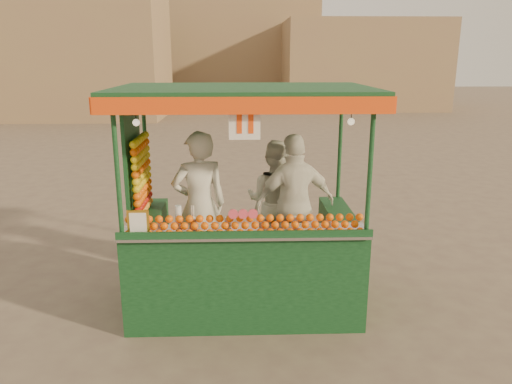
{
  "coord_description": "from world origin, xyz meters",
  "views": [
    {
      "loc": [
        -0.2,
        -5.76,
        2.97
      ],
      "look_at": [
        -0.01,
        -0.06,
        1.4
      ],
      "focal_mm": 34.43,
      "sensor_mm": 36.0,
      "label": 1
    }
  ],
  "objects_px": {
    "vendor_middle": "(275,201)",
    "vendor_right": "(295,204)",
    "vendor_left": "(200,206)",
    "juice_cart": "(238,240)"
  },
  "relations": [
    {
      "from": "juice_cart",
      "to": "vendor_middle",
      "type": "bearing_deg",
      "value": 56.16
    },
    {
      "from": "vendor_left",
      "to": "vendor_right",
      "type": "height_order",
      "value": "vendor_left"
    },
    {
      "from": "juice_cart",
      "to": "vendor_left",
      "type": "height_order",
      "value": "juice_cart"
    },
    {
      "from": "juice_cart",
      "to": "vendor_middle",
      "type": "xyz_separation_m",
      "value": [
        0.49,
        0.73,
        0.27
      ]
    },
    {
      "from": "vendor_left",
      "to": "vendor_middle",
      "type": "xyz_separation_m",
      "value": [
        0.96,
        0.49,
        -0.1
      ]
    },
    {
      "from": "vendor_middle",
      "to": "vendor_right",
      "type": "height_order",
      "value": "vendor_right"
    },
    {
      "from": "vendor_right",
      "to": "juice_cart",
      "type": "bearing_deg",
      "value": 12.95
    },
    {
      "from": "juice_cart",
      "to": "vendor_right",
      "type": "height_order",
      "value": "juice_cart"
    },
    {
      "from": "vendor_middle",
      "to": "vendor_right",
      "type": "xyz_separation_m",
      "value": [
        0.22,
        -0.37,
        0.07
      ]
    },
    {
      "from": "vendor_left",
      "to": "vendor_middle",
      "type": "relative_size",
      "value": 1.12
    }
  ]
}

